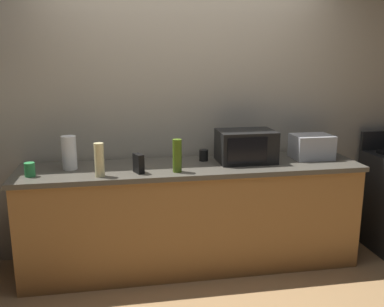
# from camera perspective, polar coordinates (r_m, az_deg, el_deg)

# --- Properties ---
(ground_plane) EXTENTS (8.00, 8.00, 0.00)m
(ground_plane) POSITION_cam_1_polar(r_m,az_deg,el_deg) (3.53, 1.19, -17.55)
(ground_plane) COLOR #A87F51
(back_wall) EXTENTS (6.40, 0.10, 2.70)m
(back_wall) POSITION_cam_1_polar(r_m,az_deg,el_deg) (3.86, -1.07, 6.44)
(back_wall) COLOR #B2A893
(back_wall) RESTS_ON ground_plane
(counter_run) EXTENTS (2.84, 0.64, 0.90)m
(counter_run) POSITION_cam_1_polar(r_m,az_deg,el_deg) (3.68, 0.00, -8.34)
(counter_run) COLOR #9E6B38
(counter_run) RESTS_ON ground_plane
(microwave) EXTENTS (0.48, 0.35, 0.27)m
(microwave) POSITION_cam_1_polar(r_m,az_deg,el_deg) (3.67, 7.23, 1.00)
(microwave) COLOR black
(microwave) RESTS_ON counter_run
(toaster_oven) EXTENTS (0.34, 0.26, 0.21)m
(toaster_oven) POSITION_cam_1_polar(r_m,az_deg,el_deg) (3.90, 15.74, 0.90)
(toaster_oven) COLOR #B7BABF
(toaster_oven) RESTS_ON counter_run
(paper_towel_roll) EXTENTS (0.12, 0.12, 0.27)m
(paper_towel_roll) POSITION_cam_1_polar(r_m,az_deg,el_deg) (3.53, -16.13, 0.10)
(paper_towel_roll) COLOR white
(paper_towel_roll) RESTS_ON counter_run
(cordless_phone) EXTENTS (0.09, 0.12, 0.15)m
(cordless_phone) POSITION_cam_1_polar(r_m,az_deg,el_deg) (3.32, -7.17, -1.33)
(cordless_phone) COLOR black
(cordless_phone) RESTS_ON counter_run
(bottle_hand_soap) EXTENTS (0.07, 0.07, 0.26)m
(bottle_hand_soap) POSITION_cam_1_polar(r_m,az_deg,el_deg) (3.26, -12.31, -0.84)
(bottle_hand_soap) COLOR beige
(bottle_hand_soap) RESTS_ON counter_run
(bottle_olive_oil) EXTENTS (0.07, 0.07, 0.26)m
(bottle_olive_oil) POSITION_cam_1_polar(r_m,az_deg,el_deg) (3.31, -2.00, -0.30)
(bottle_olive_oil) COLOR #4C6B19
(bottle_olive_oil) RESTS_ON counter_run
(mug_black) EXTENTS (0.08, 0.08, 0.10)m
(mug_black) POSITION_cam_1_polar(r_m,az_deg,el_deg) (3.68, 1.57, -0.23)
(mug_black) COLOR black
(mug_black) RESTS_ON counter_run
(mug_green) EXTENTS (0.08, 0.08, 0.11)m
(mug_green) POSITION_cam_1_polar(r_m,az_deg,el_deg) (3.43, -20.92, -2.03)
(mug_green) COLOR #2D8C47
(mug_green) RESTS_ON counter_run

